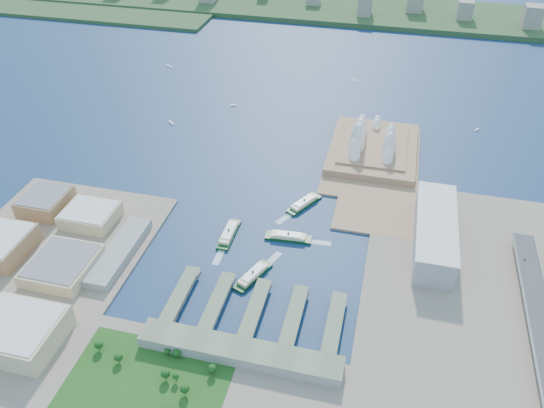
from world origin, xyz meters
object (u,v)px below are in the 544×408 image
(ferry_a, at_px, (229,232))
(car_c, at_px, (525,259))
(ferry_b, at_px, (304,202))
(ferry_d, at_px, (288,235))
(ferry_c, at_px, (253,274))
(toaster_building, at_px, (435,232))
(opera_house, at_px, (375,135))

(ferry_a, xyz_separation_m, car_c, (347.01, 24.19, 9.90))
(ferry_b, xyz_separation_m, ferry_d, (-5.72, -72.94, -0.02))
(ferry_c, bearing_deg, ferry_d, -85.62)
(toaster_building, bearing_deg, ferry_b, 165.76)
(toaster_building, bearing_deg, opera_house, 114.23)
(toaster_building, xyz_separation_m, ferry_d, (-172.80, -30.52, -15.07))
(toaster_building, relative_size, car_c, 36.02)
(ferry_a, xyz_separation_m, ferry_c, (48.77, -63.76, -0.22))
(ferry_b, height_order, car_c, car_c)
(ferry_a, relative_size, car_c, 13.70)
(ferry_d, height_order, car_c, car_c)
(opera_house, relative_size, car_c, 41.83)
(opera_house, distance_m, ferry_d, 246.38)
(opera_house, height_order, ferry_c, opera_house)
(toaster_building, xyz_separation_m, ferry_a, (-246.01, -42.14, -14.92))
(opera_house, bearing_deg, toaster_building, -65.77)
(toaster_building, distance_m, ferry_b, 173.04)
(ferry_d, bearing_deg, ferry_a, 95.38)
(ferry_b, relative_size, ferry_c, 1.02)
(toaster_building, distance_m, ferry_a, 250.04)
(opera_house, bearing_deg, car_c, -48.77)
(car_c, bearing_deg, ferry_d, 2.63)
(opera_house, bearing_deg, ferry_c, -109.32)
(ferry_b, bearing_deg, car_c, 16.95)
(ferry_c, relative_size, ferry_d, 0.99)
(ferry_b, height_order, ferry_d, ferry_b)
(opera_house, distance_m, car_c, 290.27)
(ferry_a, bearing_deg, ferry_c, -52.45)
(ferry_b, distance_m, ferry_c, 151.35)
(ferry_c, bearing_deg, car_c, -141.23)
(car_c, bearing_deg, ferry_a, 3.99)
(ferry_b, bearing_deg, toaster_building, 15.40)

